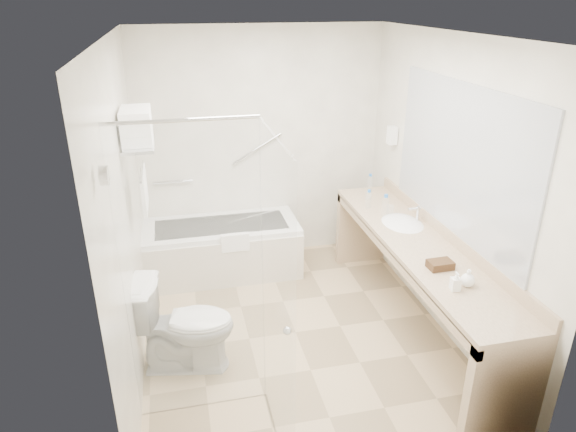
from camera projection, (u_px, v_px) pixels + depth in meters
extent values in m
plane|color=tan|center=(296.00, 332.00, 4.55)|extent=(3.20, 3.20, 0.00)
cube|color=silver|center=(298.00, 35.00, 3.56)|extent=(2.60, 3.20, 0.10)
cube|color=silver|center=(261.00, 147.00, 5.49)|extent=(2.60, 0.10, 2.50)
cube|color=silver|center=(371.00, 315.00, 2.62)|extent=(2.60, 0.10, 2.50)
cube|color=silver|center=(126.00, 216.00, 3.79)|extent=(0.10, 3.20, 2.50)
cube|color=silver|center=(446.00, 189.00, 4.32)|extent=(0.10, 3.20, 2.50)
cube|color=white|center=(222.00, 248.00, 5.46)|extent=(1.60, 0.70, 0.55)
cube|color=beige|center=(226.00, 266.00, 5.15)|extent=(1.60, 0.02, 0.50)
cube|color=white|center=(235.00, 242.00, 5.08)|extent=(0.28, 0.06, 0.18)
cylinder|color=silver|center=(173.00, 182.00, 5.38)|extent=(0.40, 0.03, 0.03)
cylinder|color=silver|center=(257.00, 149.00, 5.44)|extent=(0.53, 0.03, 0.33)
cube|color=silver|center=(195.00, 280.00, 3.33)|extent=(0.90, 0.01, 2.10)
cube|color=silver|center=(277.00, 310.00, 3.02)|extent=(0.02, 0.90, 2.10)
cylinder|color=silver|center=(182.00, 120.00, 2.92)|extent=(0.90, 0.02, 0.02)
sphere|color=silver|center=(287.00, 331.00, 2.92)|extent=(0.05, 0.05, 0.05)
cylinder|color=silver|center=(104.00, 175.00, 2.49)|extent=(0.04, 0.10, 0.10)
cube|color=silver|center=(139.00, 144.00, 3.95)|extent=(0.24, 0.55, 0.02)
cylinder|color=silver|center=(142.00, 171.00, 4.04)|extent=(0.02, 0.55, 0.02)
cube|color=white|center=(144.00, 190.00, 4.10)|extent=(0.03, 0.42, 0.32)
cube|color=white|center=(138.00, 137.00, 3.93)|extent=(0.22, 0.40, 0.08)
cube|color=white|center=(137.00, 126.00, 3.89)|extent=(0.22, 0.40, 0.08)
cube|color=white|center=(135.00, 114.00, 3.86)|extent=(0.22, 0.40, 0.08)
cube|color=tan|center=(419.00, 245.00, 4.30)|extent=(0.55, 2.70, 0.05)
cube|color=tan|center=(448.00, 234.00, 4.32)|extent=(0.03, 2.70, 0.10)
cube|color=tan|center=(390.00, 254.00, 4.27)|extent=(0.04, 2.70, 0.08)
cube|color=tan|center=(504.00, 393.00, 3.30)|extent=(0.55, 0.08, 0.80)
cube|color=tan|center=(361.00, 227.00, 5.64)|extent=(0.55, 0.08, 0.80)
ellipsoid|color=white|center=(402.00, 226.00, 4.67)|extent=(0.40, 0.52, 0.14)
cylinder|color=silver|center=(418.00, 213.00, 4.65)|extent=(0.03, 0.03, 0.14)
cube|color=#A9ADB5|center=(459.00, 160.00, 4.06)|extent=(0.02, 2.00, 1.20)
cube|color=white|center=(392.00, 135.00, 5.17)|extent=(0.08, 0.10, 0.18)
imported|color=white|center=(185.00, 325.00, 4.01)|extent=(0.85, 0.58, 0.77)
cube|color=#3F2716|center=(440.00, 265.00, 3.87)|extent=(0.19, 0.13, 0.06)
imported|color=white|center=(455.00, 286.00, 3.59)|extent=(0.08, 0.15, 0.06)
imported|color=white|center=(468.00, 279.00, 3.63)|extent=(0.11, 0.14, 0.10)
cylinder|color=silver|center=(370.00, 183.00, 5.38)|extent=(0.06, 0.06, 0.16)
cylinder|color=blue|center=(370.00, 175.00, 5.35)|extent=(0.03, 0.03, 0.02)
cylinder|color=silver|center=(385.00, 207.00, 4.76)|extent=(0.07, 0.07, 0.19)
cylinder|color=blue|center=(386.00, 196.00, 4.71)|extent=(0.04, 0.04, 0.03)
cylinder|color=silver|center=(369.00, 200.00, 4.95)|extent=(0.06, 0.06, 0.16)
cylinder|color=blue|center=(369.00, 191.00, 4.91)|extent=(0.03, 0.03, 0.02)
cylinder|color=silver|center=(368.00, 195.00, 5.18)|extent=(0.07, 0.07, 0.08)
cylinder|color=silver|center=(390.00, 210.00, 4.82)|extent=(0.08, 0.08, 0.09)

